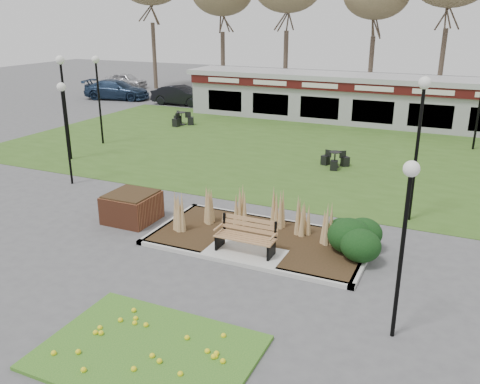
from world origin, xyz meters
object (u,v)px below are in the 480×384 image
at_px(lamp_post_mid_left, 63,85).
at_px(lamp_post_mid_right, 421,118).
at_px(lamp_post_near_left, 64,111).
at_px(brick_planter, 132,207).
at_px(bistro_set_a, 181,121).
at_px(lamp_post_near_right, 406,213).
at_px(park_bench, 246,235).
at_px(food_pavilion, 378,100).
at_px(car_blue, 117,90).
at_px(lamp_post_far_left, 97,80).
at_px(bistro_set_b, 335,162).
at_px(car_silver, 126,80).
at_px(car_black, 181,95).

relative_size(lamp_post_mid_left, lamp_post_mid_right, 1.01).
bearing_deg(lamp_post_near_left, brick_planter, -25.87).
bearing_deg(bistro_set_a, brick_planter, -65.38).
bearing_deg(lamp_post_near_right, park_bench, 152.90).
height_order(food_pavilion, car_blue, food_pavilion).
xyz_separation_m(park_bench, lamp_post_far_left, (-12.02, 8.74, 2.65)).
relative_size(park_bench, lamp_post_mid_left, 0.36).
distance_m(food_pavilion, lamp_post_far_left, 16.37).
bearing_deg(lamp_post_near_left, bistro_set_b, 36.26).
bearing_deg(food_pavilion, lamp_post_near_right, -78.85).
distance_m(bistro_set_b, car_blue, 23.47).
relative_size(lamp_post_mid_left, car_silver, 1.20).
xyz_separation_m(brick_planter, lamp_post_near_right, (8.72, -2.96, 2.31)).
xyz_separation_m(brick_planter, lamp_post_mid_right, (8.23, 3.77, 2.90)).
bearing_deg(lamp_post_mid_left, car_black, 101.41).
bearing_deg(lamp_post_far_left, car_silver, 123.16).
relative_size(lamp_post_near_right, car_blue, 0.74).
distance_m(food_pavilion, lamp_post_mid_left, 18.19).
relative_size(lamp_post_near_left, lamp_post_mid_right, 0.86).
bearing_deg(bistro_set_b, food_pavilion, 90.38).
distance_m(lamp_post_mid_left, lamp_post_far_left, 3.12).
relative_size(lamp_post_mid_right, bistro_set_b, 3.65).
height_order(car_black, car_blue, car_blue).
height_order(lamp_post_mid_left, bistro_set_b, lamp_post_mid_left).
xyz_separation_m(lamp_post_mid_right, bistro_set_b, (-3.76, 4.97, -3.13)).
height_order(lamp_post_near_right, car_blue, lamp_post_near_right).
distance_m(brick_planter, lamp_post_mid_left, 9.07).
distance_m(park_bench, lamp_post_near_left, 9.63).
relative_size(lamp_post_mid_left, lamp_post_far_left, 1.05).
xyz_separation_m(lamp_post_near_left, car_blue, (-11.51, 18.04, -2.14)).
xyz_separation_m(lamp_post_mid_left, bistro_set_a, (0.72, 8.79, -3.14)).
height_order(lamp_post_far_left, car_silver, lamp_post_far_left).
distance_m(park_bench, lamp_post_far_left, 15.10).
bearing_deg(car_black, bistro_set_b, -128.10).
xyz_separation_m(park_bench, car_black, (-14.46, 20.75, 0.13)).
height_order(park_bench, lamp_post_mid_right, lamp_post_mid_right).
bearing_deg(lamp_post_mid_right, lamp_post_far_left, 165.09).
distance_m(food_pavilion, car_black, 14.51).
bearing_deg(brick_planter, car_blue, 128.36).
bearing_deg(bistro_set_b, brick_planter, -117.07).
bearing_deg(lamp_post_near_left, car_silver, 122.03).
relative_size(lamp_post_mid_left, bistro_set_b, 3.70).
bearing_deg(food_pavilion, car_black, 175.90).
bearing_deg(lamp_post_near_left, bistro_set_a, 98.89).
xyz_separation_m(lamp_post_mid_left, car_black, (-3.04, 15.06, -2.70)).
relative_size(lamp_post_far_left, bistro_set_a, 3.07).
bearing_deg(park_bench, lamp_post_mid_left, 153.50).
relative_size(bistro_set_b, car_black, 0.29).
height_order(lamp_post_mid_right, bistro_set_a, lamp_post_mid_right).
xyz_separation_m(lamp_post_near_right, lamp_post_mid_right, (-0.50, 6.74, 0.59)).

